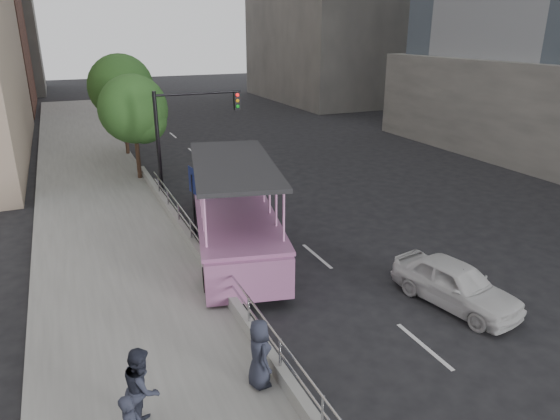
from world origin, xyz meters
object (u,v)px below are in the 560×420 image
object	(u,v)px
duck_boat	(231,209)
street_tree_near	(136,112)
car	(455,284)
parking_sign	(193,197)
pedestrian_mid	(142,388)
traffic_signal	(183,127)
pedestrian_far	(259,353)
street_tree_far	(123,90)

from	to	relation	value
duck_boat	street_tree_near	world-z (taller)	street_tree_near
car	duck_boat	bearing A→B (deg)	110.90
car	street_tree_near	bearing A→B (deg)	100.10
duck_boat	car	size ratio (longest dim) A/B	2.74
car	parking_sign	xyz separation A→B (m)	(-5.93, 7.58, 1.20)
car	pedestrian_mid	world-z (taller)	pedestrian_mid
duck_boat	traffic_signal	bearing A→B (deg)	93.21
parking_sign	street_tree_near	distance (m)	9.21
pedestrian_mid	pedestrian_far	xyz separation A→B (m)	(2.55, 0.21, -0.09)
traffic_signal	street_tree_far	world-z (taller)	street_tree_far
car	street_tree_near	size ratio (longest dim) A/B	0.70
parking_sign	car	bearing A→B (deg)	-51.95
pedestrian_far	street_tree_far	bearing A→B (deg)	-1.94
duck_boat	pedestrian_far	distance (m)	8.89
duck_boat	pedestrian_mid	bearing A→B (deg)	-118.53
pedestrian_far	traffic_signal	size ratio (longest dim) A/B	0.31
pedestrian_mid	pedestrian_far	world-z (taller)	pedestrian_mid
duck_boat	pedestrian_mid	world-z (taller)	duck_boat
street_tree_far	pedestrian_mid	bearing A→B (deg)	-97.23
duck_boat	pedestrian_mid	size ratio (longest dim) A/B	6.07
pedestrian_far	parking_sign	bearing A→B (deg)	-6.32
duck_boat	street_tree_far	bearing A→B (deg)	96.44
pedestrian_mid	parking_sign	distance (m)	9.78
street_tree_far	traffic_signal	bearing A→B (deg)	-81.57
duck_boat	street_tree_near	size ratio (longest dim) A/B	1.91
street_tree_far	parking_sign	bearing A→B (deg)	-88.60
car	pedestrian_far	world-z (taller)	pedestrian_far
parking_sign	street_tree_far	bearing A→B (deg)	91.40
parking_sign	traffic_signal	xyz separation A→B (m)	(1.03, 5.55, 1.62)
pedestrian_far	street_tree_near	bearing A→B (deg)	-1.71
car	traffic_signal	size ratio (longest dim) A/B	0.77
street_tree_far	pedestrian_far	bearing A→B (deg)	-91.23
traffic_signal	pedestrian_far	bearing A→B (deg)	-97.51
parking_sign	street_tree_far	size ratio (longest dim) A/B	0.47
pedestrian_far	duck_boat	bearing A→B (deg)	-15.30
duck_boat	car	distance (m)	8.59
pedestrian_mid	street_tree_near	size ratio (longest dim) A/B	0.32
street_tree_near	street_tree_far	bearing A→B (deg)	88.09
pedestrian_far	street_tree_near	size ratio (longest dim) A/B	0.29
traffic_signal	street_tree_near	size ratio (longest dim) A/B	0.91
parking_sign	traffic_signal	distance (m)	5.88
car	street_tree_near	distance (m)	18.06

